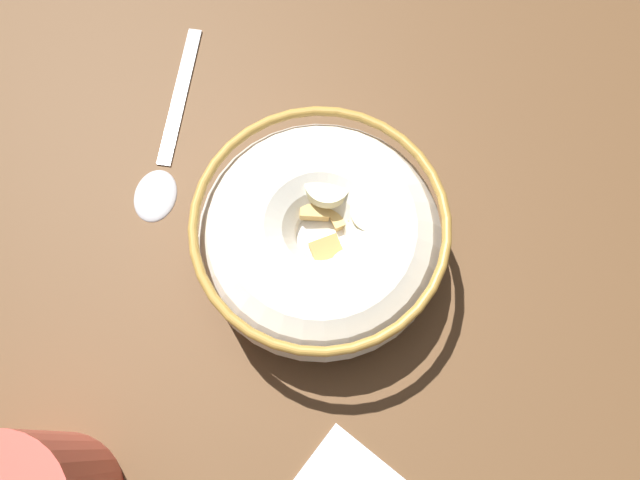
{
  "coord_description": "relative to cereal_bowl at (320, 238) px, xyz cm",
  "views": [
    {
      "loc": [
        -4.26,
        11.7,
        42.02
      ],
      "look_at": [
        0.0,
        0.0,
        3.0
      ],
      "focal_mm": 36.11,
      "sensor_mm": 36.0,
      "label": 1
    }
  ],
  "objects": [
    {
      "name": "cereal_bowl",
      "position": [
        0.0,
        0.0,
        0.0
      ],
      "size": [
        15.65,
        15.65,
        6.39
      ],
      "color": "silver",
      "rests_on": "ground_plane"
    },
    {
      "name": "spoon",
      "position": [
        12.78,
        -2.63,
        -3.1
      ],
      "size": [
        5.11,
        15.45,
        0.8
      ],
      "color": "#B7B7BC",
      "rests_on": "ground_plane"
    },
    {
      "name": "ground_plane",
      "position": [
        0.01,
        -0.0,
        -4.43
      ],
      "size": [
        128.63,
        128.63,
        2.0
      ],
      "primitive_type": "cube",
      "color": "brown"
    }
  ]
}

